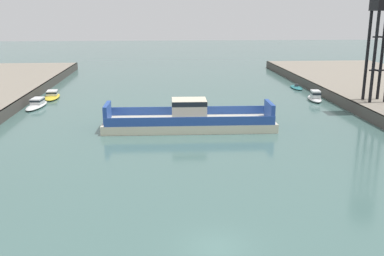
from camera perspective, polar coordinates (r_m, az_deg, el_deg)
ground_plane at (r=29.05m, az=3.20°, el=-15.19°), size 400.00×400.00×0.00m
chain_ferry at (r=55.95m, az=-0.38°, el=1.08°), size 21.75×6.55×3.79m
moored_boat_near_right at (r=76.30m, az=15.67°, el=3.92°), size 2.65×6.04×1.78m
moored_boat_mid_left at (r=72.77m, az=-19.50°, el=2.97°), size 2.76×7.43×1.36m
moored_boat_mid_right at (r=79.74m, az=-17.71°, el=4.08°), size 3.07×7.16×1.23m
moored_boat_upstream_b at (r=87.69m, az=13.40°, el=5.16°), size 1.93×5.37×0.88m
crane_tower at (r=69.37m, az=23.52°, el=13.25°), size 2.91×2.91×16.07m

